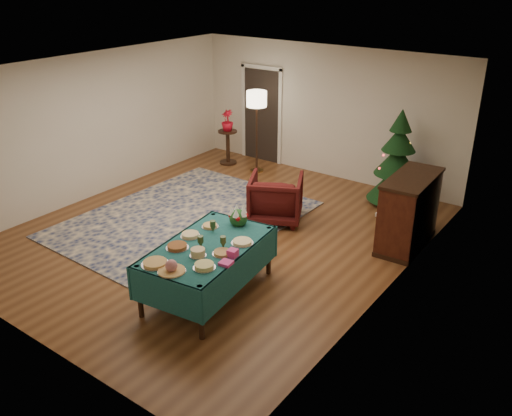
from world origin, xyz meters
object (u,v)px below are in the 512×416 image
Objects in this scene: gift_box at (233,253)px; floor_lamp at (257,104)px; buffet_table at (208,255)px; side_table at (228,148)px; potted_plant at (227,125)px; piano at (409,212)px; armchair at (276,196)px; christmas_tree at (397,162)px.

floor_lamp is at bearing 122.63° from gift_box.
buffet_table is at bearing -61.68° from floor_lamp.
gift_box reaches higher than side_table.
potted_plant is 4.95m from piano.
buffet_table is 2.24× the size of armchair.
floor_lamp is at bearing -1.97° from side_table.
piano is at bearing -18.76° from floor_lamp.
potted_plant is (-0.82, 0.03, -0.59)m from floor_lamp.
side_table is (-3.58, 4.34, -0.42)m from gift_box.
gift_box is 5.17m from floor_lamp.
potted_plant is 3.92m from christmas_tree.
armchair is at bearing -46.29° from floor_lamp.
floor_lamp is (-2.76, 4.31, 0.69)m from gift_box.
buffet_table is 1.48× the size of piano.
buffet_table is 4.47m from christmas_tree.
armchair is 0.66× the size of piano.
armchair is (-0.59, 2.48, -0.14)m from buffet_table.
side_table is at bearing -178.74° from christmas_tree.
buffet_table is 1.17× the size of floor_lamp.
potted_plant is (-3.13, 4.31, 0.29)m from buffet_table.
piano is (0.83, -1.45, -0.24)m from christmas_tree.
gift_box is 5.64m from side_table.
side_table is 3.95m from christmas_tree.
floor_lamp reaches higher than buffet_table.
potted_plant is (-2.54, 1.83, 0.44)m from armchair.
gift_box is at bearing -50.50° from side_table.
floor_lamp reaches higher than piano.
potted_plant reaches higher than gift_box.
buffet_table is 0.50m from gift_box.
christmas_tree is (0.34, 4.43, 0.02)m from gift_box.
armchair is 3.13m from side_table.
potted_plant is at bearing 129.50° from gift_box.
gift_box is 4.44m from christmas_tree.
christmas_tree is 1.69m from piano.
gift_box is 0.07× the size of christmas_tree.
buffet_table is 1.13× the size of christmas_tree.
christmas_tree is at bearing 2.11° from floor_lamp.
christmas_tree is (0.79, 4.40, 0.22)m from buffet_table.
potted_plant is at bearing 178.03° from floor_lamp.
floor_lamp is (-1.72, 1.80, 1.03)m from armchair.
christmas_tree is at bearing 1.26° from side_table.
buffet_table is 4.42× the size of potted_plant.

